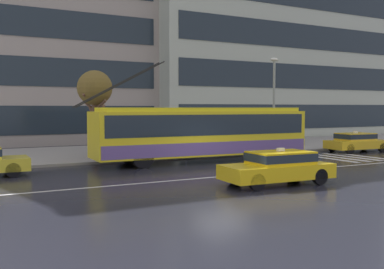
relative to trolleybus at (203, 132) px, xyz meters
The scene contains 16 objects.
ground_plane 4.17m from the trolleybus, 107.04° to the right, with size 160.00×160.00×0.00m, color #20212B.
sidewalk_slab 6.87m from the trolleybus, 99.68° to the left, with size 80.00×10.00×0.14m, color gray.
crosswalk_stripe_edge_near 7.64m from the trolleybus, 15.83° to the right, with size 0.44×4.40×0.01m, color beige.
crosswalk_stripe_inner_a 8.49m from the trolleybus, 14.14° to the right, with size 0.44×4.40×0.01m, color beige.
crosswalk_stripe_center 9.35m from the trolleybus, 12.77° to the right, with size 0.44×4.40×0.01m, color beige.
crosswalk_stripe_inner_b 10.22m from the trolleybus, 11.64° to the right, with size 0.44×4.40×0.01m, color beige.
lane_centre_line 5.26m from the trolleybus, 103.01° to the right, with size 72.00×0.14×0.01m, color silver.
trolleybus is the anchor object (origin of this frame).
taxi_ahead_of_bus 11.74m from the trolleybus, ahead, with size 4.35×2.09×1.39m.
taxi_oncoming_near 7.61m from the trolleybus, 96.85° to the right, with size 4.39×1.96×1.39m.
bus_shelter 4.22m from the trolleybus, 106.55° to the left, with size 3.69×1.83×2.59m.
pedestrian_at_shelter 3.73m from the trolleybus, 129.88° to the left, with size 1.27×1.27×2.03m.
pedestrian_approaching_curb 4.82m from the trolleybus, 138.03° to the left, with size 1.39×1.39×2.07m.
street_lamp 7.56m from the trolleybus, 20.54° to the left, with size 0.60×0.32×6.08m.
street_tree_bare 6.52m from the trolleybus, 143.69° to the left, with size 1.96×2.51×4.88m.
office_tower_corner_right 26.45m from the trolleybus, 45.40° to the left, with size 27.74×11.62×23.36m.
Camera 1 is at (-10.50, -17.11, 2.92)m, focal length 41.25 mm.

